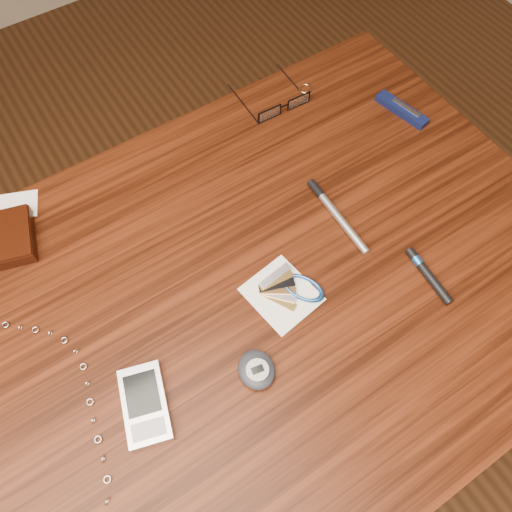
# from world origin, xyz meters

# --- Properties ---
(ground) EXTENTS (3.80, 3.80, 0.00)m
(ground) POSITION_xyz_m (0.00, 0.00, 0.00)
(ground) COLOR #472814
(ground) RESTS_ON ground
(desk) EXTENTS (1.00, 0.70, 0.75)m
(desk) POSITION_xyz_m (0.00, 0.00, 0.65)
(desk) COLOR #3A1609
(desk) RESTS_ON ground
(eyeglasses) EXTENTS (0.11, 0.11, 0.02)m
(eyeglasses) POSITION_xyz_m (0.24, 0.27, 0.76)
(eyeglasses) COLOR black
(eyeglasses) RESTS_ON desk
(gold_ring) EXTENTS (0.03, 0.03, 0.00)m
(gold_ring) POSITION_xyz_m (0.30, 0.28, 0.75)
(gold_ring) COLOR tan
(gold_ring) RESTS_ON desk
(pda_phone) EXTENTS (0.08, 0.11, 0.02)m
(pda_phone) POSITION_xyz_m (-0.19, -0.06, 0.76)
(pda_phone) COLOR #B9BABE
(pda_phone) RESTS_ON desk
(pedometer) EXTENTS (0.06, 0.06, 0.02)m
(pedometer) POSITION_xyz_m (-0.05, -0.10, 0.76)
(pedometer) COLOR #20242C
(pedometer) RESTS_ON desk
(notepad_keys) EXTENTS (0.11, 0.11, 0.01)m
(notepad_keys) POSITION_xyz_m (0.05, -0.03, 0.75)
(notepad_keys) COLOR white
(notepad_keys) RESTS_ON desk
(pocket_knife) EXTENTS (0.04, 0.10, 0.01)m
(pocket_knife) POSITION_xyz_m (0.41, 0.15, 0.76)
(pocket_knife) COLOR #0C1139
(pocket_knife) RESTS_ON desk
(silver_pen) EXTENTS (0.02, 0.15, 0.01)m
(silver_pen) POSITION_xyz_m (0.19, 0.05, 0.76)
(silver_pen) COLOR #BABABE
(silver_pen) RESTS_ON desk
(black_blue_pen) EXTENTS (0.02, 0.10, 0.01)m
(black_blue_pen) POSITION_xyz_m (0.23, -0.12, 0.76)
(black_blue_pen) COLOR black
(black_blue_pen) RESTS_ON desk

